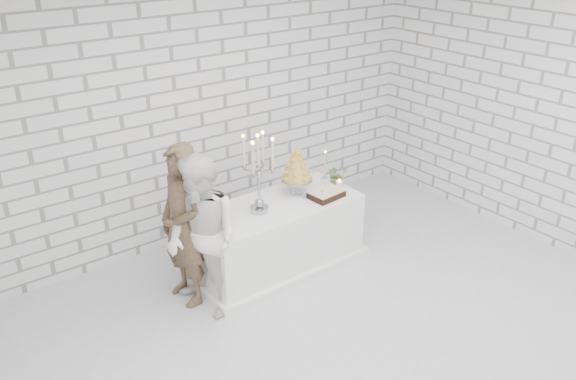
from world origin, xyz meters
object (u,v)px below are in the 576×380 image
object	(u,v)px
cake_table	(277,235)
bride	(203,238)
candelabra	(259,174)
croquembouche	(297,171)
groom	(183,226)

from	to	relation	value
cake_table	bride	world-z (taller)	bride
bride	candelabra	xyz separation A→B (m)	(0.78, 0.20, 0.37)
croquembouche	cake_table	bearing A→B (deg)	-165.29
bride	croquembouche	world-z (taller)	bride
groom	candelabra	distance (m)	0.90
candelabra	croquembouche	distance (m)	0.60
bride	groom	bearing A→B (deg)	-175.47
bride	croquembouche	xyz separation A→B (m)	(1.35, 0.31, 0.22)
groom	croquembouche	bearing A→B (deg)	87.28
bride	candelabra	size ratio (longest dim) A/B	1.90
cake_table	bride	xyz separation A→B (m)	(-1.02, -0.23, 0.43)
cake_table	candelabra	bearing A→B (deg)	-173.68
candelabra	groom	bearing A→B (deg)	174.50
groom	candelabra	world-z (taller)	groom
cake_table	croquembouche	xyz separation A→B (m)	(0.33, 0.09, 0.64)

